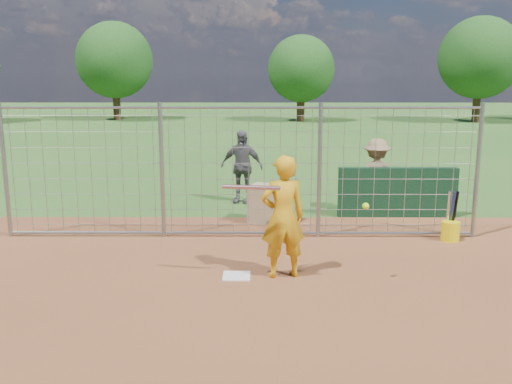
{
  "coord_description": "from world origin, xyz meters",
  "views": [
    {
      "loc": [
        0.35,
        -8.68,
        3.17
      ],
      "look_at": [
        0.3,
        0.8,
        1.15
      ],
      "focal_mm": 40.0,
      "sensor_mm": 36.0,
      "label": 1
    }
  ],
  "objects_px": {
    "equipment_bin": "(269,204)",
    "bucket_with_bats": "(450,228)",
    "batter": "(283,217)",
    "bystander_b": "(242,166)",
    "bystander_c": "(376,176)"
  },
  "relations": [
    {
      "from": "bystander_c",
      "to": "bucket_with_bats",
      "type": "distance_m",
      "value": 2.48
    },
    {
      "from": "batter",
      "to": "bucket_with_bats",
      "type": "distance_m",
      "value": 3.86
    },
    {
      "from": "bystander_b",
      "to": "batter",
      "type": "bearing_deg",
      "value": -66.15
    },
    {
      "from": "equipment_bin",
      "to": "bucket_with_bats",
      "type": "height_order",
      "value": "bucket_with_bats"
    },
    {
      "from": "bystander_c",
      "to": "equipment_bin",
      "type": "xyz_separation_m",
      "value": [
        -2.41,
        -0.85,
        -0.45
      ]
    },
    {
      "from": "batter",
      "to": "bystander_c",
      "type": "bearing_deg",
      "value": -132.18
    },
    {
      "from": "batter",
      "to": "bystander_c",
      "type": "xyz_separation_m",
      "value": [
        2.26,
        4.11,
        -0.12
      ]
    },
    {
      "from": "bystander_b",
      "to": "bucket_with_bats",
      "type": "distance_m",
      "value": 5.23
    },
    {
      "from": "bucket_with_bats",
      "to": "batter",
      "type": "bearing_deg",
      "value": -149.4
    },
    {
      "from": "batter",
      "to": "bucket_with_bats",
      "type": "bearing_deg",
      "value": -162.76
    },
    {
      "from": "batter",
      "to": "bystander_b",
      "type": "height_order",
      "value": "batter"
    },
    {
      "from": "bystander_b",
      "to": "bystander_c",
      "type": "bearing_deg",
      "value": -3.85
    },
    {
      "from": "bucket_with_bats",
      "to": "equipment_bin",
      "type": "bearing_deg",
      "value": 158.65
    },
    {
      "from": "batter",
      "to": "equipment_bin",
      "type": "bearing_deg",
      "value": -100.75
    },
    {
      "from": "batter",
      "to": "bystander_c",
      "type": "relative_size",
      "value": 1.14
    }
  ]
}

